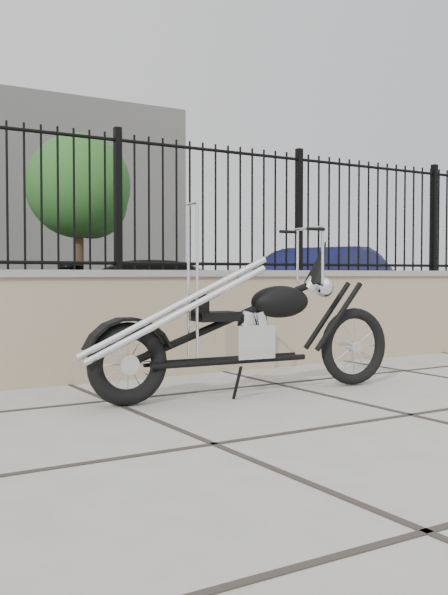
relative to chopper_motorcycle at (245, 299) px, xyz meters
The scene contains 9 objects.
ground_plane 1.49m from the chopper_motorcycle, 66.23° to the right, with size 90.00×90.00×0.00m, color #99968E.
retaining_wall 1.43m from the chopper_motorcycle, 68.21° to the left, with size 14.00×0.36×0.96m, color gray.
iron_fence 1.63m from the chopper_motorcycle, 68.21° to the left, with size 14.00×0.08×1.20m, color black.
chopper_motorcycle is the anchor object (origin of this frame).
car_black 7.45m from the chopper_motorcycle, 66.50° to the left, with size 1.65×4.05×1.17m, color black.
car_blue 8.64m from the chopper_motorcycle, 44.69° to the left, with size 1.51×4.32×1.42m, color #111440.
bollard_b 4.46m from the chopper_motorcycle, 54.02° to the left, with size 0.11×0.11×0.94m, color #0D1FCD.
bollard_c 6.59m from the chopper_motorcycle, 29.13° to the left, with size 0.11×0.11×0.94m, color blue.
tree_right 16.34m from the chopper_motorcycle, 74.72° to the left, with size 3.10×3.10×5.23m.
Camera 1 is at (-3.41, -3.22, 0.93)m, focal length 42.00 mm.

